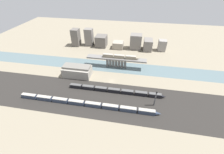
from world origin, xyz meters
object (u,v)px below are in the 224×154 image
(train_yard_mid, at_px, (116,91))
(signal_tower, at_px, (155,99))
(train_on_bridge, at_px, (121,57))
(warehouse_building, at_px, (77,71))
(train_yard_near, at_px, (87,104))

(train_yard_mid, distance_m, signal_tower, 32.95)
(train_on_bridge, bearing_deg, warehouse_building, -150.23)
(train_on_bridge, xyz_separation_m, warehouse_building, (-38.84, -22.21, -7.35))
(train_yard_mid, distance_m, warehouse_building, 44.19)
(train_on_bridge, bearing_deg, train_yard_mid, -88.02)
(train_yard_near, distance_m, train_yard_mid, 26.94)
(train_yard_near, height_order, signal_tower, signal_tower)
(train_yard_mid, bearing_deg, signal_tower, -16.99)
(train_on_bridge, distance_m, signal_tower, 59.65)
(signal_tower, bearing_deg, train_on_bridge, 123.21)
(train_yard_near, distance_m, signal_tower, 51.55)
(train_on_bridge, height_order, warehouse_building, train_on_bridge)
(warehouse_building, bearing_deg, train_yard_mid, -24.04)
(train_yard_near, relative_size, signal_tower, 7.96)
(train_yard_mid, bearing_deg, train_on_bridge, 91.98)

